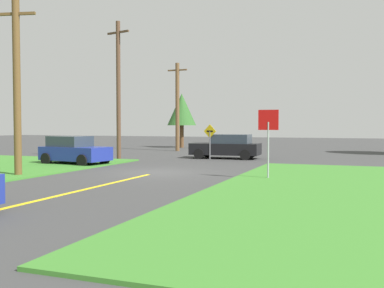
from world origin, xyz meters
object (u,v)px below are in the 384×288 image
utility_pole_mid (118,89)px  utility_pole_far (177,106)px  direction_sign (210,138)px  utility_pole_near (17,86)px  parked_car_near_building (74,151)px  pine_tree_center (182,110)px  stop_sign (268,130)px  car_approaching_junction (227,146)px

utility_pole_mid → utility_pole_far: (-0.01, 10.09, -0.75)m
direction_sign → utility_pole_near: bearing=-111.5°
parked_car_near_building → utility_pole_far: bearing=96.2°
parked_car_near_building → pine_tree_center: pine_tree_center is taller
parked_car_near_building → pine_tree_center: 20.00m
stop_sign → pine_tree_center: bearing=-61.7°
utility_pole_mid → parked_car_near_building: bearing=-95.6°
stop_sign → utility_pole_near: utility_pole_near is taller
parked_car_near_building → pine_tree_center: size_ratio=0.78×
parked_car_near_building → utility_pole_far: utility_pole_far is taller
car_approaching_junction → direction_sign: 1.46m
direction_sign → utility_pole_mid: bearing=-158.7°
car_approaching_junction → utility_pole_far: utility_pole_far is taller
parked_car_near_building → utility_pole_far: 14.75m
parked_car_near_building → utility_pole_mid: bearing=92.3°
utility_pole_near → car_approaching_junction: bearing=66.8°
utility_pole_near → pine_tree_center: bearing=95.5°
stop_sign → utility_pole_mid: (-11.24, 7.46, 2.54)m
car_approaching_junction → stop_sign: bearing=112.2°
utility_pole_mid → direction_sign: bearing=21.3°
car_approaching_junction → utility_pole_mid: bearing=24.1°
utility_pole_near → stop_sign: bearing=14.0°
stop_sign → parked_car_near_building: bearing=-16.3°
parked_car_near_building → utility_pole_near: utility_pole_near is taller
car_approaching_junction → utility_pole_near: (-5.68, -13.27, 3.13)m
utility_pole_near → parked_car_near_building: bearing=101.2°
parked_car_near_building → utility_pole_near: bearing=-71.0°
parked_car_near_building → utility_pole_mid: size_ratio=0.46×
utility_pole_near → utility_pole_far: 20.20m
utility_pole_near → pine_tree_center: size_ratio=1.45×
utility_pole_near → direction_sign: (4.82, 12.25, -2.52)m
parked_car_near_building → direction_sign: (5.96, 6.49, 0.61)m
stop_sign → utility_pole_near: size_ratio=0.38×
pine_tree_center → utility_pole_far: bearing=-72.0°
utility_pole_mid → utility_pole_far: bearing=90.0°
direction_sign → pine_tree_center: bearing=118.8°
stop_sign → direction_sign: stop_sign is taller
pine_tree_center → direction_sign: bearing=-61.2°
parked_car_near_building → direction_sign: direction_sign is taller
stop_sign → pine_tree_center: 26.35m
stop_sign → utility_pole_mid: bearing=-34.9°
car_approaching_junction → direction_sign: direction_sign is taller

